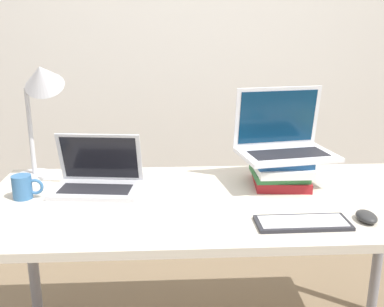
{
  "coord_description": "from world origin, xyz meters",
  "views": [
    {
      "loc": [
        -0.19,
        -1.19,
        1.42
      ],
      "look_at": [
        -0.1,
        0.4,
        0.96
      ],
      "focal_mm": 42.0,
      "sensor_mm": 36.0,
      "label": 1
    }
  ],
  "objects": [
    {
      "name": "mug",
      "position": [
        -0.74,
        0.44,
        0.82
      ],
      "size": [
        0.12,
        0.07,
        0.09
      ],
      "color": "teal",
      "rests_on": "desk"
    },
    {
      "name": "laptop_on_books",
      "position": [
        0.28,
        0.56,
        0.96
      ],
      "size": [
        0.41,
        0.32,
        0.27
      ],
      "color": "silver",
      "rests_on": "book_stack"
    },
    {
      "name": "desk_lamp",
      "position": [
        -0.7,
        0.66,
        1.16
      ],
      "size": [
        0.23,
        0.2,
        0.53
      ],
      "color": "silver",
      "rests_on": "desk"
    },
    {
      "name": "desk",
      "position": [
        0.0,
        0.4,
        0.7
      ],
      "size": [
        1.79,
        0.8,
        0.78
      ],
      "color": "beige",
      "rests_on": "ground_plane"
    },
    {
      "name": "book_stack",
      "position": [
        0.27,
        0.54,
        0.84
      ],
      "size": [
        0.25,
        0.28,
        0.12
      ],
      "color": "maroon",
      "rests_on": "desk"
    },
    {
      "name": "wall_back",
      "position": [
        0.0,
        1.68,
        1.35
      ],
      "size": [
        8.0,
        0.05,
        2.7
      ],
      "color": "silver",
      "rests_on": "ground_plane"
    },
    {
      "name": "wireless_keyboard",
      "position": [
        0.25,
        0.15,
        0.78
      ],
      "size": [
        0.31,
        0.13,
        0.01
      ],
      "color": "#28282D",
      "rests_on": "desk"
    },
    {
      "name": "mouse",
      "position": [
        0.48,
        0.17,
        0.79
      ],
      "size": [
        0.06,
        0.1,
        0.03
      ],
      "color": "#2D2D2D",
      "rests_on": "desk"
    },
    {
      "name": "laptop_left",
      "position": [
        -0.47,
        0.52,
        0.82
      ],
      "size": [
        0.36,
        0.26,
        0.22
      ],
      "color": "silver",
      "rests_on": "desk"
    }
  ]
}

